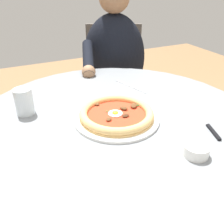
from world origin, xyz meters
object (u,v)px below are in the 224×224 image
at_px(dining_table, 116,148).
at_px(fork_utensil, 130,86).
at_px(cafe_chair_diner, 114,78).
at_px(ramekin_capers, 196,150).
at_px(pizza_on_plate, 117,115).
at_px(diner_person, 114,90).
at_px(water_glass, 24,103).
at_px(steak_knife, 209,127).

bearing_deg(dining_table, fork_utensil, -39.95).
xyz_separation_m(fork_utensil, cafe_chair_diner, (0.57, -0.19, -0.20)).
bearing_deg(ramekin_capers, pizza_on_plate, 22.52).
relative_size(fork_utensil, diner_person, 0.16).
bearing_deg(cafe_chair_diner, fork_utensil, 161.54).
relative_size(water_glass, fork_utensil, 0.53).
bearing_deg(diner_person, steak_knife, 176.26).
bearing_deg(pizza_on_plate, dining_table, -25.04).
distance_m(ramekin_capers, cafe_chair_diner, 1.13).
height_order(ramekin_capers, diner_person, diner_person).
distance_m(steak_knife, diner_person, 0.88).
relative_size(water_glass, cafe_chair_diner, 0.11).
distance_m(water_glass, steak_knife, 0.66).
bearing_deg(dining_table, water_glass, 61.28).
bearing_deg(fork_utensil, ramekin_capers, 171.90).
height_order(pizza_on_plate, ramekin_capers, pizza_on_plate).
height_order(diner_person, cafe_chair_diner, diner_person).
xyz_separation_m(pizza_on_plate, water_glass, (0.18, 0.28, 0.02)).
xyz_separation_m(steak_knife, cafe_chair_diner, (0.99, -0.12, -0.20)).
height_order(water_glass, cafe_chair_diner, cafe_chair_diner).
distance_m(pizza_on_plate, cafe_chair_diner, 0.91).
height_order(dining_table, ramekin_capers, ramekin_capers).
relative_size(steak_knife, ramekin_capers, 2.85).
height_order(steak_knife, ramekin_capers, ramekin_capers).
relative_size(steak_knife, cafe_chair_diner, 0.23).
distance_m(dining_table, pizza_on_plate, 0.16).
height_order(dining_table, diner_person, diner_person).
xyz_separation_m(dining_table, fork_utensil, (0.21, -0.18, 0.15)).
distance_m(dining_table, fork_utensil, 0.31).
height_order(dining_table, cafe_chair_diner, cafe_chair_diner).
relative_size(ramekin_capers, cafe_chair_diner, 0.08).
relative_size(fork_utensil, cafe_chair_diner, 0.21).
distance_m(steak_knife, ramekin_capers, 0.17).
bearing_deg(pizza_on_plate, diner_person, -25.10).
bearing_deg(steak_knife, diner_person, -3.74).
relative_size(diner_person, cafe_chair_diner, 1.30).
relative_size(water_glass, ramekin_capers, 1.35).
distance_m(water_glass, diner_person, 0.81).
distance_m(dining_table, ramekin_capers, 0.36).
bearing_deg(ramekin_capers, diner_person, -11.80).
distance_m(dining_table, water_glass, 0.38).
height_order(pizza_on_plate, diner_person, diner_person).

